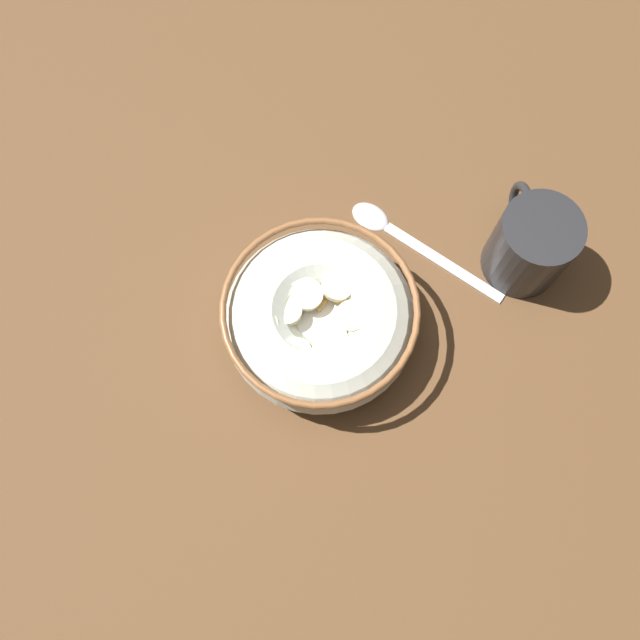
% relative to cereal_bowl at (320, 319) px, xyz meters
% --- Properties ---
extents(ground_plane, '(1.25, 1.25, 0.02)m').
position_rel_cereal_bowl_xyz_m(ground_plane, '(-0.00, 0.00, -0.04)').
color(ground_plane, brown).
extents(cereal_bowl, '(0.17, 0.17, 0.06)m').
position_rel_cereal_bowl_xyz_m(cereal_bowl, '(0.00, 0.00, 0.00)').
color(cereal_bowl, beige).
rests_on(cereal_bowl, ground_plane).
extents(spoon, '(0.13, 0.13, 0.01)m').
position_rel_cereal_bowl_xyz_m(spoon, '(0.09, -0.09, -0.03)').
color(spoon, silver).
rests_on(spoon, ground_plane).
extents(coffee_mug, '(0.10, 0.07, 0.08)m').
position_rel_cereal_bowl_xyz_m(coffee_mug, '(0.04, -0.20, 0.01)').
color(coffee_mug, '#262628').
rests_on(coffee_mug, ground_plane).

